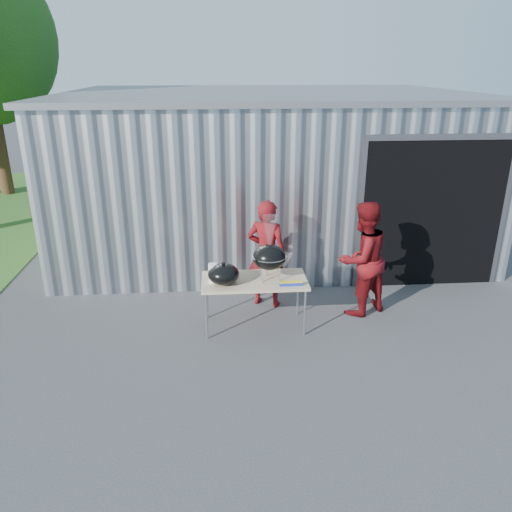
{
  "coord_description": "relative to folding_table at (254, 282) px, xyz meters",
  "views": [
    {
      "loc": [
        -0.28,
        -6.08,
        3.63
      ],
      "look_at": [
        0.25,
        0.57,
        1.05
      ],
      "focal_mm": 35.0,
      "sensor_mm": 36.0,
      "label": 1
    }
  ],
  "objects": [
    {
      "name": "kettle_grill",
      "position": [
        0.21,
        -0.02,
        0.45
      ],
      "size": [
        0.48,
        0.48,
        0.95
      ],
      "color": "black",
      "rests_on": "folding_table"
    },
    {
      "name": "foil_box",
      "position": [
        0.49,
        -0.25,
        0.07
      ],
      "size": [
        0.32,
        0.05,
        0.06
      ],
      "color": "#172E99",
      "rests_on": "folding_table"
    },
    {
      "name": "person_bystander",
      "position": [
        1.66,
        0.34,
        0.17
      ],
      "size": [
        1.07,
        0.99,
        1.77
      ],
      "primitive_type": "imported",
      "rotation": [
        0.0,
        0.0,
        3.62
      ],
      "color": "#610C10",
      "rests_on": "ground"
    },
    {
      "name": "building",
      "position": [
        0.71,
        4.17,
        0.83
      ],
      "size": [
        8.2,
        6.2,
        3.1
      ],
      "color": "silver",
      "rests_on": "ground"
    },
    {
      "name": "person_cook",
      "position": [
        0.25,
        0.72,
        0.15
      ],
      "size": [
        0.74,
        0.62,
        1.72
      ],
      "primitive_type": "imported",
      "rotation": [
        0.0,
        0.0,
        2.74
      ],
      "color": "#610C10",
      "rests_on": "ground"
    },
    {
      "name": "white_tub",
      "position": [
        -0.55,
        0.24,
        0.09
      ],
      "size": [
        0.2,
        0.15,
        0.1
      ],
      "primitive_type": "cube",
      "color": "white",
      "rests_on": "folding_table"
    },
    {
      "name": "ground",
      "position": [
        -0.21,
        -0.42,
        -0.71
      ],
      "size": [
        80.0,
        80.0,
        0.0
      ],
      "primitive_type": "plane",
      "color": "#38383A"
    },
    {
      "name": "paper_towels",
      "position": [
        -0.59,
        -0.05,
        0.18
      ],
      "size": [
        0.12,
        0.12,
        0.28
      ],
      "primitive_type": "cylinder",
      "color": "white",
      "rests_on": "folding_table"
    },
    {
      "name": "folding_table",
      "position": [
        0.0,
        0.0,
        0.0
      ],
      "size": [
        1.5,
        0.75,
        0.75
      ],
      "color": "tan",
      "rests_on": "ground"
    },
    {
      "name": "grill_lid",
      "position": [
        -0.44,
        -0.1,
        0.18
      ],
      "size": [
        0.44,
        0.44,
        0.32
      ],
      "color": "black",
      "rests_on": "folding_table"
    }
  ]
}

